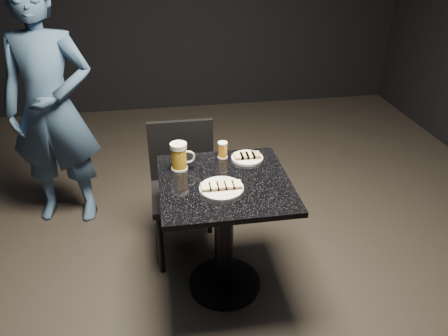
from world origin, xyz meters
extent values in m
plane|color=black|center=(0.00, 0.00, 0.00)|extent=(6.00, 6.00, 0.00)
cylinder|color=silver|center=(-0.03, -0.08, 0.76)|extent=(0.23, 0.23, 0.01)
cylinder|color=white|center=(0.17, 0.22, 0.76)|extent=(0.18, 0.18, 0.01)
imported|color=navy|center=(-1.04, 0.94, 0.86)|extent=(0.67, 0.49, 1.71)
cylinder|color=black|center=(0.00, 0.00, 0.01)|extent=(0.44, 0.44, 0.03)
cylinder|color=black|center=(0.00, 0.00, 0.37)|extent=(0.10, 0.10, 0.69)
cube|color=black|center=(0.00, 0.00, 0.73)|extent=(0.70, 0.70, 0.03)
cylinder|color=white|center=(-0.23, 0.17, 0.76)|extent=(0.09, 0.09, 0.01)
cylinder|color=gold|center=(-0.23, 0.17, 0.82)|extent=(0.09, 0.09, 0.12)
cylinder|color=white|center=(-0.23, 0.17, 0.89)|extent=(0.09, 0.09, 0.03)
torus|color=silver|center=(-0.18, 0.16, 0.82)|extent=(0.08, 0.01, 0.08)
cylinder|color=silver|center=(0.03, 0.27, 0.75)|extent=(0.06, 0.06, 0.01)
cylinder|color=orange|center=(0.03, 0.27, 0.80)|extent=(0.05, 0.05, 0.08)
cylinder|color=white|center=(0.03, 0.27, 0.84)|extent=(0.06, 0.06, 0.01)
cube|color=black|center=(-0.20, 0.35, 0.45)|extent=(0.42, 0.42, 0.04)
cylinder|color=black|center=(-0.37, 0.18, 0.21)|extent=(0.03, 0.03, 0.43)
cylinder|color=black|center=(-0.02, 0.18, 0.21)|extent=(0.03, 0.03, 0.43)
cylinder|color=black|center=(-0.37, 0.53, 0.21)|extent=(0.03, 0.03, 0.43)
cylinder|color=black|center=(-0.02, 0.53, 0.21)|extent=(0.03, 0.03, 0.43)
cube|color=black|center=(-0.19, 0.55, 0.67)|extent=(0.42, 0.03, 0.42)
cube|color=#4C3521|center=(-0.11, -0.08, 0.77)|extent=(0.05, 0.07, 0.01)
cube|color=#D1D184|center=(-0.11, -0.08, 0.78)|extent=(0.05, 0.07, 0.01)
cube|color=#4C3521|center=(-0.07, -0.08, 0.77)|extent=(0.05, 0.07, 0.01)
cube|color=#D1D184|center=(-0.07, -0.08, 0.78)|extent=(0.05, 0.07, 0.01)
cube|color=#4C3521|center=(-0.03, -0.08, 0.77)|extent=(0.05, 0.07, 0.01)
cube|color=tan|center=(-0.03, -0.08, 0.78)|extent=(0.05, 0.07, 0.01)
cube|color=#4C3521|center=(0.01, -0.08, 0.77)|extent=(0.05, 0.07, 0.01)
cube|color=#D1D184|center=(0.01, -0.08, 0.78)|extent=(0.05, 0.07, 0.01)
cube|color=#4C3521|center=(0.05, -0.08, 0.77)|extent=(0.05, 0.07, 0.01)
cube|color=beige|center=(0.05, -0.08, 0.78)|extent=(0.05, 0.07, 0.01)
cube|color=#4C3521|center=(0.12, 0.22, 0.77)|extent=(0.05, 0.07, 0.01)
cube|color=#D1D184|center=(0.12, 0.22, 0.78)|extent=(0.05, 0.07, 0.01)
cube|color=#4C3521|center=(0.15, 0.22, 0.77)|extent=(0.05, 0.07, 0.01)
cube|color=#8C7251|center=(0.15, 0.22, 0.78)|extent=(0.05, 0.07, 0.01)
cube|color=#4C3521|center=(0.19, 0.22, 0.77)|extent=(0.05, 0.07, 0.01)
cube|color=#D1D184|center=(0.19, 0.22, 0.78)|extent=(0.05, 0.07, 0.01)
cube|color=#4C3521|center=(0.22, 0.22, 0.77)|extent=(0.05, 0.07, 0.01)
cube|color=#8C7251|center=(0.22, 0.22, 0.78)|extent=(0.05, 0.07, 0.01)
camera|label=1|loc=(-0.32, -1.97, 1.97)|focal=35.00mm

